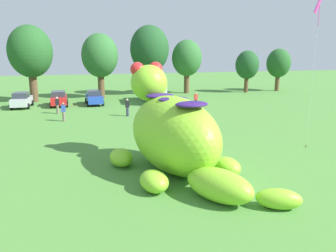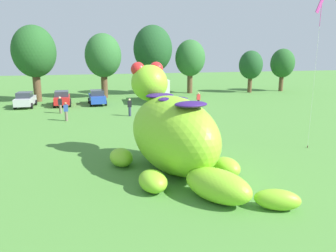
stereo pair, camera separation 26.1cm
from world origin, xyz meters
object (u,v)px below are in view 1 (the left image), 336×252
(giant_inflatable_creature, at_px, (174,133))
(car_silver, at_px, (22,100))
(spectator_wandering, at_px, (57,105))
(spectator_near_inflatable, at_px, (196,100))
(car_red, at_px, (59,99))
(spectator_by_cars, at_px, (127,107))
(box_truck, at_px, (154,89))
(tethered_flying_kite, at_px, (320,3))
(spectator_mid_field, at_px, (64,112))
(car_blue, at_px, (94,97))

(giant_inflatable_creature, height_order, car_silver, giant_inflatable_creature)
(spectator_wandering, bearing_deg, spectator_near_inflatable, -1.28)
(car_red, xyz_separation_m, spectator_by_cars, (6.64, -8.32, -0.01))
(box_truck, distance_m, spectator_near_inflatable, 6.33)
(car_red, bearing_deg, spectator_by_cars, -51.38)
(car_silver, xyz_separation_m, tethered_flying_kite, (20.21, -22.00, 8.07))
(tethered_flying_kite, bearing_deg, box_truck, 103.07)
(car_red, xyz_separation_m, spectator_near_inflatable, (14.80, -5.40, -0.01))
(spectator_mid_field, relative_size, spectator_wandering, 1.00)
(spectator_mid_field, bearing_deg, spectator_near_inflatable, 14.83)
(box_truck, height_order, spectator_near_inflatable, box_truck)
(car_blue, distance_m, spectator_near_inflatable, 12.03)
(tethered_flying_kite, bearing_deg, giant_inflatable_creature, -169.73)
(box_truck, distance_m, tethered_flying_kite, 23.56)
(car_blue, bearing_deg, spectator_wandering, -128.63)
(car_blue, relative_size, spectator_by_cars, 2.44)
(spectator_by_cars, bearing_deg, spectator_mid_field, -172.19)
(spectator_mid_field, xyz_separation_m, spectator_wandering, (-0.70, 4.05, 0.00))
(box_truck, xyz_separation_m, spectator_near_inflatable, (3.62, -5.14, -0.75))
(car_red, bearing_deg, tethered_flying_kite, -53.66)
(box_truck, bearing_deg, car_blue, 179.23)
(car_blue, height_order, spectator_near_inflatable, car_blue)
(giant_inflatable_creature, bearing_deg, spectator_by_cars, 89.96)
(giant_inflatable_creature, xyz_separation_m, spectator_wandering, (-6.58, 18.74, -1.18))
(car_red, distance_m, spectator_by_cars, 10.64)
(car_red, height_order, spectator_mid_field, car_red)
(spectator_wandering, bearing_deg, spectator_by_cars, -26.17)
(car_silver, bearing_deg, tethered_flying_kite, -47.43)
(car_silver, height_order, car_red, same)
(spectator_near_inflatable, bearing_deg, spectator_mid_field, -165.17)
(box_truck, xyz_separation_m, spectator_wandering, (-11.13, -4.81, -0.75))
(car_silver, height_order, spectator_near_inflatable, car_silver)
(spectator_near_inflatable, relative_size, spectator_mid_field, 1.00)
(car_silver, height_order, spectator_mid_field, car_silver)
(car_blue, height_order, spectator_mid_field, car_blue)
(spectator_wandering, bearing_deg, spectator_mid_field, -80.13)
(giant_inflatable_creature, height_order, spectator_by_cars, giant_inflatable_creature)
(box_truck, xyz_separation_m, tethered_flying_kite, (5.06, -21.81, 7.33))
(car_blue, relative_size, spectator_near_inflatable, 2.44)
(giant_inflatable_creature, relative_size, car_silver, 2.46)
(car_blue, xyz_separation_m, spectator_near_inflatable, (10.83, -5.24, -0.01))
(car_blue, xyz_separation_m, spectator_mid_field, (-3.22, -8.95, -0.01))
(tethered_flying_kite, bearing_deg, spectator_by_cars, 124.89)
(spectator_mid_field, distance_m, spectator_wandering, 4.11)
(car_silver, xyz_separation_m, spectator_near_inflatable, (18.77, -5.32, -0.01))
(giant_inflatable_creature, height_order, car_blue, giant_inflatable_creature)
(box_truck, distance_m, spectator_wandering, 12.15)
(giant_inflatable_creature, height_order, spectator_near_inflatable, giant_inflatable_creature)
(car_blue, distance_m, spectator_by_cars, 8.57)
(spectator_near_inflatable, bearing_deg, spectator_wandering, 178.72)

